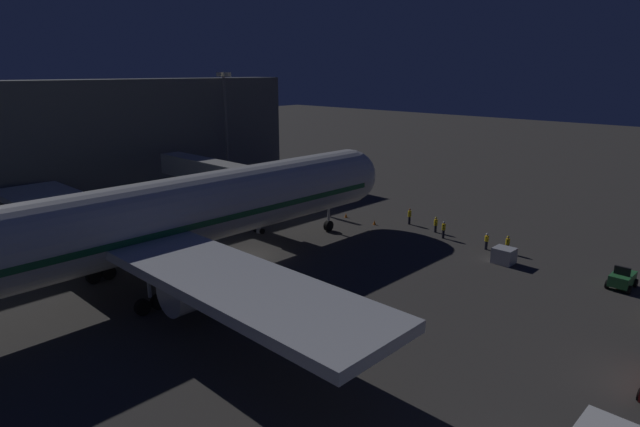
% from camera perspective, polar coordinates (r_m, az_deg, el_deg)
% --- Properties ---
extents(ground_plane, '(320.00, 320.00, 0.00)m').
position_cam_1_polar(ground_plane, '(51.01, -7.66, -4.61)').
color(ground_plane, '#383533').
extents(airliner_at_gate, '(49.96, 61.23, 19.25)m').
position_cam_1_polar(airliner_at_gate, '(43.10, -20.91, -1.41)').
color(airliner_at_gate, silver).
rests_on(airliner_at_gate, ground_plane).
extents(jet_bridge, '(20.49, 3.40, 7.29)m').
position_cam_1_polar(jet_bridge, '(61.15, -10.50, 4.23)').
color(jet_bridge, '#9E9E99').
rests_on(jet_bridge, ground_plane).
extents(terminal_wall, '(6.00, 80.00, 16.23)m').
position_cam_1_polar(terminal_wall, '(71.82, -30.96, 5.86)').
color(terminal_wall, '#4C4F54').
rests_on(terminal_wall, ground_plane).
extents(apron_floodlight_mast, '(2.90, 0.50, 17.07)m').
position_cam_1_polar(apron_floodlight_mast, '(78.55, -10.28, 9.80)').
color(apron_floodlight_mast, '#59595E').
rests_on(apron_floodlight_mast, ground_plane).
extents(baggage_tug_spare, '(1.86, 2.76, 1.95)m').
position_cam_1_polar(baggage_tug_spare, '(49.84, 30.23, -6.21)').
color(baggage_tug_spare, '#287038').
rests_on(baggage_tug_spare, ground_plane).
extents(baggage_container_near_belt, '(1.85, 1.65, 1.47)m').
position_cam_1_polar(baggage_container_near_belt, '(51.42, 19.53, -4.36)').
color(baggage_container_near_belt, '#B7BABF').
rests_on(baggage_container_near_belt, ground_plane).
extents(ground_crew_near_nose_gear, '(0.40, 0.40, 1.77)m').
position_cam_1_polar(ground_crew_near_nose_gear, '(54.21, 19.88, -3.12)').
color(ground_crew_near_nose_gear, black).
rests_on(ground_crew_near_nose_gear, ground_plane).
extents(ground_crew_by_belt_loader, '(0.40, 0.40, 1.71)m').
position_cam_1_polar(ground_crew_by_belt_loader, '(54.59, 17.81, -2.84)').
color(ground_crew_by_belt_loader, black).
rests_on(ground_crew_by_belt_loader, ground_plane).
extents(ground_crew_marshaller_fwd, '(0.40, 0.40, 1.88)m').
position_cam_1_polar(ground_crew_marshaller_fwd, '(56.93, 13.41, -1.66)').
color(ground_crew_marshaller_fwd, black).
rests_on(ground_crew_marshaller_fwd, ground_plane).
extents(ground_crew_under_port_wing, '(0.40, 0.40, 1.89)m').
position_cam_1_polar(ground_crew_under_port_wing, '(61.28, 9.79, -0.24)').
color(ground_crew_under_port_wing, black).
rests_on(ground_crew_under_port_wing, ground_plane).
extents(ground_crew_by_tug, '(0.40, 0.40, 1.76)m').
position_cam_1_polar(ground_crew_by_tug, '(58.83, 12.58, -1.13)').
color(ground_crew_by_tug, black).
rests_on(ground_crew_by_tug, ground_plane).
extents(traffic_cone_nose_port, '(0.36, 0.36, 0.55)m').
position_cam_1_polar(traffic_cone_nose_port, '(60.78, 5.99, -0.97)').
color(traffic_cone_nose_port, orange).
rests_on(traffic_cone_nose_port, ground_plane).
extents(traffic_cone_nose_starboard, '(0.36, 0.36, 0.55)m').
position_cam_1_polar(traffic_cone_nose_starboard, '(63.46, 2.86, -0.20)').
color(traffic_cone_nose_starboard, orange).
rests_on(traffic_cone_nose_starboard, ground_plane).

